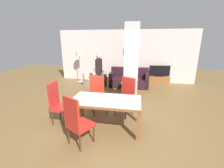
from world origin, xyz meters
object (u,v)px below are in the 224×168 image
object	(u,v)px
sofa	(129,80)
bottle	(129,80)
dining_chair_head_left	(58,102)
dining_chair_far_left	(98,94)
dining_chair_near_left	(77,121)
standing_person	(99,70)
floor_lamp	(79,56)
armchair	(96,80)
dining_chair_far_right	(126,96)
tv_screen	(159,71)
tv_stand	(159,80)
dining_table	(106,105)
coffee_table	(128,87)

from	to	relation	value
sofa	bottle	xyz separation A→B (m)	(0.04, -0.87, 0.23)
dining_chair_head_left	dining_chair_far_left	bearing A→B (deg)	133.40
dining_chair_near_left	sofa	xyz separation A→B (m)	(0.75, 4.50, -0.28)
dining_chair_head_left	standing_person	distance (m)	2.79
bottle	floor_lamp	xyz separation A→B (m)	(-2.68, 1.26, 0.83)
bottle	standing_person	world-z (taller)	standing_person
armchair	standing_person	distance (m)	1.06
dining_chair_near_left	floor_lamp	distance (m)	5.30
dining_chair_far_right	tv_screen	size ratio (longest dim) A/B	1.09
dining_chair_far_right	tv_stand	xyz separation A→B (m)	(1.36, 3.59, -0.39)
bottle	floor_lamp	bearing A→B (deg)	154.76
tv_screen	dining_table	bearing A→B (deg)	61.45
armchair	floor_lamp	xyz separation A→B (m)	(-1.02, 0.61, 1.08)
dining_chair_head_left	sofa	xyz separation A→B (m)	(1.61, 3.70, -0.28)
dining_chair_far_right	coffee_table	distance (m)	2.01
dining_chair_head_left	tv_screen	distance (m)	5.38
floor_lamp	standing_person	xyz separation A→B (m)	(1.41, -1.35, -0.43)
sofa	dining_chair_far_left	bearing A→B (deg)	75.44
dining_chair_far_right	dining_table	bearing A→B (deg)	90.00
tv_stand	sofa	bearing A→B (deg)	-154.42
bottle	tv_stand	size ratio (longest dim) A/B	0.24
floor_lamp	tv_stand	bearing A→B (deg)	4.40
dining_chair_far_right	standing_person	xyz separation A→B (m)	(-1.35, 1.93, 0.35)
dining_table	sofa	bearing A→B (deg)	85.13
dining_chair_head_left	bottle	xyz separation A→B (m)	(1.65, 2.83, -0.05)
dining_table	armchair	xyz separation A→B (m)	(-1.30, 3.48, -0.33)
armchair	dining_chair_near_left	bearing A→B (deg)	137.16
dining_chair_near_left	tv_screen	world-z (taller)	dining_chair_near_left
dining_chair_near_left	dining_chair_far_right	bearing A→B (deg)	90.17
dining_chair_head_left	armchair	distance (m)	3.50
dining_chair_far_right	standing_person	size ratio (longest dim) A/B	0.69
sofa	floor_lamp	size ratio (longest dim) A/B	1.13
dining_table	tv_stand	distance (m)	4.77
dining_chair_far_right	dining_chair_far_left	world-z (taller)	same
dining_chair_far_right	armchair	size ratio (longest dim) A/B	0.96
floor_lamp	sofa	bearing A→B (deg)	-8.42
dining_chair_head_left	dining_chair_near_left	bearing A→B (deg)	47.08
bottle	tv_screen	size ratio (longest dim) A/B	0.24
dining_chair_far_left	tv_screen	world-z (taller)	dining_chair_far_left
dining_chair_head_left	bottle	bearing A→B (deg)	149.68
tv_stand	dining_chair_far_left	bearing A→B (deg)	-121.82
armchair	bottle	xyz separation A→B (m)	(1.65, -0.66, 0.25)
armchair	sofa	bearing A→B (deg)	-136.73
tv_screen	floor_lamp	distance (m)	4.19
dining_table	bottle	bearing A→B (deg)	82.87
dining_chair_head_left	dining_chair_far_left	world-z (taller)	same
dining_chair_near_left	coffee_table	distance (m)	3.69
bottle	tv_screen	bearing A→B (deg)	47.66
dining_table	floor_lamp	world-z (taller)	floor_lamp
armchair	tv_stand	distance (m)	3.23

